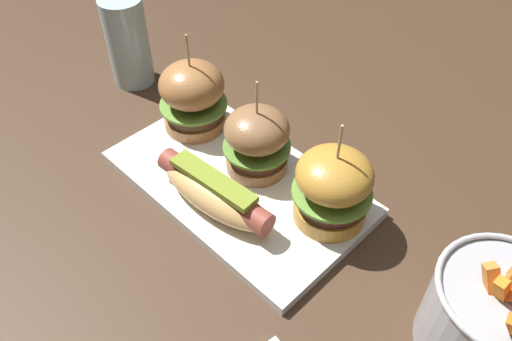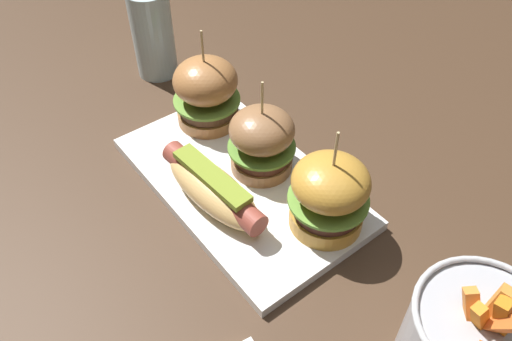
% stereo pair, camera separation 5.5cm
% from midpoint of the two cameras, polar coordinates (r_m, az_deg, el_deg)
% --- Properties ---
extents(ground_plane, '(3.00, 3.00, 0.00)m').
position_cam_midpoint_polar(ground_plane, '(0.66, -4.42, -1.95)').
color(ground_plane, '#422D1E').
extents(platter_main, '(0.33, 0.19, 0.01)m').
position_cam_midpoint_polar(platter_main, '(0.66, -4.45, -1.54)').
color(platter_main, white).
rests_on(platter_main, ground).
extents(hot_dog, '(0.17, 0.07, 0.05)m').
position_cam_midpoint_polar(hot_dog, '(0.61, -7.31, -2.50)').
color(hot_dog, tan).
rests_on(hot_dog, platter_main).
extents(slider_left, '(0.09, 0.09, 0.14)m').
position_cam_midpoint_polar(slider_left, '(0.71, -9.34, 8.17)').
color(slider_left, '#AB703E').
rests_on(slider_left, platter_main).
extents(slider_center, '(0.09, 0.09, 0.13)m').
position_cam_midpoint_polar(slider_center, '(0.64, -2.33, 3.27)').
color(slider_center, '#926540').
rests_on(slider_center, platter_main).
extents(slider_right, '(0.09, 0.09, 0.14)m').
position_cam_midpoint_polar(slider_right, '(0.58, 5.92, -2.02)').
color(slider_right, '#C28932').
rests_on(slider_right, platter_main).
extents(fries_bucket, '(0.13, 0.13, 0.13)m').
position_cam_midpoint_polar(fries_bucket, '(0.53, 22.29, -15.20)').
color(fries_bucket, '#A8AAB2').
rests_on(fries_bucket, ground).
extents(water_glass, '(0.07, 0.07, 0.14)m').
position_cam_midpoint_polar(water_glass, '(0.84, -16.07, 13.63)').
color(water_glass, silver).
rests_on(water_glass, ground).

